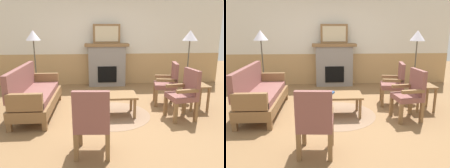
% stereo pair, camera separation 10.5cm
% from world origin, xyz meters
% --- Properties ---
extents(ground_plane, '(14.00, 14.00, 0.00)m').
position_xyz_m(ground_plane, '(0.00, 0.00, 0.00)').
color(ground_plane, olive).
extents(wall_back, '(7.20, 0.14, 2.70)m').
position_xyz_m(wall_back, '(0.00, 2.60, 1.31)').
color(wall_back, silver).
rests_on(wall_back, ground_plane).
extents(fireplace, '(1.30, 0.44, 1.28)m').
position_xyz_m(fireplace, '(0.00, 2.35, 0.65)').
color(fireplace, gray).
rests_on(fireplace, ground_plane).
extents(framed_picture, '(0.80, 0.04, 0.56)m').
position_xyz_m(framed_picture, '(0.00, 2.35, 1.56)').
color(framed_picture, brown).
rests_on(framed_picture, fireplace).
extents(couch, '(0.70, 1.80, 0.98)m').
position_xyz_m(couch, '(-1.61, 0.16, 0.40)').
color(couch, brown).
rests_on(couch, ground_plane).
extents(coffee_table, '(0.96, 0.56, 0.44)m').
position_xyz_m(coffee_table, '(-0.02, -0.06, 0.39)').
color(coffee_table, brown).
rests_on(coffee_table, ground_plane).
extents(round_rug, '(1.54, 1.54, 0.01)m').
position_xyz_m(round_rug, '(-0.02, -0.06, 0.00)').
color(round_rug, '#896B51').
rests_on(round_rug, ground_plane).
extents(book_on_table, '(0.24, 0.19, 0.03)m').
position_xyz_m(book_on_table, '(-0.21, 0.04, 0.46)').
color(book_on_table, navy).
rests_on(book_on_table, coffee_table).
extents(armchair_near_fireplace, '(0.56, 0.56, 0.98)m').
position_xyz_m(armchair_near_fireplace, '(1.31, 0.50, 0.54)').
color(armchair_near_fireplace, brown).
rests_on(armchair_near_fireplace, ground_plane).
extents(armchair_by_window_left, '(0.54, 0.54, 0.98)m').
position_xyz_m(armchair_by_window_left, '(1.36, -0.33, 0.54)').
color(armchair_by_window_left, brown).
rests_on(armchair_by_window_left, ground_plane).
extents(armchair_front_left, '(0.51, 0.51, 0.98)m').
position_xyz_m(armchair_front_left, '(-0.42, -1.52, 0.54)').
color(armchair_front_left, brown).
rests_on(armchair_front_left, ground_plane).
extents(side_table, '(0.44, 0.44, 0.55)m').
position_xyz_m(side_table, '(1.83, 0.15, 0.43)').
color(side_table, brown).
rests_on(side_table, ground_plane).
extents(floor_lamp_by_couch, '(0.36, 0.36, 1.68)m').
position_xyz_m(floor_lamp_by_couch, '(-1.89, 1.48, 1.45)').
color(floor_lamp_by_couch, '#332D28').
rests_on(floor_lamp_by_couch, ground_plane).
extents(floor_lamp_by_chairs, '(0.36, 0.36, 1.68)m').
position_xyz_m(floor_lamp_by_chairs, '(1.98, 1.06, 1.45)').
color(floor_lamp_by_chairs, '#332D28').
rests_on(floor_lamp_by_chairs, ground_plane).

